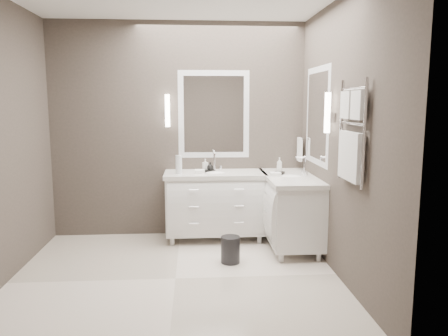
{
  "coord_description": "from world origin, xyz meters",
  "views": [
    {
      "loc": [
        0.19,
        -4.07,
        1.7
      ],
      "look_at": [
        0.52,
        0.7,
        0.98
      ],
      "focal_mm": 35.0,
      "sensor_mm": 36.0,
      "label": 1
    }
  ],
  "objects": [
    {
      "name": "floor",
      "position": [
        0.0,
        0.0,
        -0.01
      ],
      "size": [
        3.2,
        3.0,
        0.01
      ],
      "primitive_type": "cube",
      "color": "white",
      "rests_on": "ground"
    },
    {
      "name": "soap_bottle_a",
      "position": [
        0.33,
        1.29,
        0.94
      ],
      "size": [
        0.08,
        0.08,
        0.13
      ],
      "primitive_type": "imported",
      "rotation": [
        0.0,
        0.0,
        0.29
      ],
      "color": "white",
      "rests_on": "amenity_tray_back"
    },
    {
      "name": "wall_right",
      "position": [
        1.6,
        0.0,
        1.35
      ],
      "size": [
        0.01,
        3.0,
        2.7
      ],
      "primitive_type": "cube",
      "color": "#433B35",
      "rests_on": "floor"
    },
    {
      "name": "mirror_right",
      "position": [
        1.59,
        0.8,
        1.55
      ],
      "size": [
        0.02,
        0.9,
        1.1
      ],
      "color": "white",
      "rests_on": "wall_right"
    },
    {
      "name": "mirror_back",
      "position": [
        0.45,
        1.49,
        1.55
      ],
      "size": [
        0.9,
        0.02,
        1.1
      ],
      "color": "white",
      "rests_on": "wall_back"
    },
    {
      "name": "water_bottle",
      "position": [
        0.01,
        1.14,
        0.96
      ],
      "size": [
        0.09,
        0.09,
        0.22
      ],
      "primitive_type": "cylinder",
      "rotation": [
        0.0,
        0.0,
        -0.2
      ],
      "color": "silver",
      "rests_on": "vanity_back"
    },
    {
      "name": "soap_bottle_c",
      "position": [
        1.21,
        1.03,
        0.96
      ],
      "size": [
        0.07,
        0.08,
        0.18
      ],
      "primitive_type": "imported",
      "rotation": [
        0.0,
        0.0,
        0.1
      ],
      "color": "white",
      "rests_on": "amenity_tray_right"
    },
    {
      "name": "vanity_back",
      "position": [
        0.45,
        1.23,
        0.49
      ],
      "size": [
        1.24,
        0.59,
        0.97
      ],
      "color": "white",
      "rests_on": "floor"
    },
    {
      "name": "towel_bar_corner",
      "position": [
        1.54,
        1.36,
        1.12
      ],
      "size": [
        0.03,
        0.22,
        0.3
      ],
      "color": "white",
      "rests_on": "wall_right"
    },
    {
      "name": "amenity_tray_back",
      "position": [
        0.36,
        1.27,
        0.86
      ],
      "size": [
        0.19,
        0.16,
        0.03
      ],
      "primitive_type": "cube",
      "rotation": [
        0.0,
        0.0,
        0.18
      ],
      "color": "black",
      "rests_on": "vanity_back"
    },
    {
      "name": "amenity_tray_right",
      "position": [
        1.21,
        1.03,
        0.86
      ],
      "size": [
        0.16,
        0.19,
        0.02
      ],
      "primitive_type": "cube",
      "rotation": [
        0.0,
        0.0,
        -0.3
      ],
      "color": "black",
      "rests_on": "vanity_right"
    },
    {
      "name": "sconce_right",
      "position": [
        1.53,
        0.22,
        1.59
      ],
      "size": [
        0.06,
        0.06,
        0.4
      ],
      "color": "white",
      "rests_on": "wall_right"
    },
    {
      "name": "towel_ladder",
      "position": [
        1.55,
        -0.4,
        1.39
      ],
      "size": [
        0.06,
        0.58,
        0.9
      ],
      "color": "white",
      "rests_on": "wall_right"
    },
    {
      "name": "waste_bin",
      "position": [
        0.57,
        0.39,
        0.14
      ],
      "size": [
        0.22,
        0.22,
        0.29
      ],
      "primitive_type": "cylinder",
      "rotation": [
        0.0,
        0.0,
        -0.06
      ],
      "color": "black",
      "rests_on": "floor"
    },
    {
      "name": "vanity_right",
      "position": [
        1.33,
        0.9,
        0.49
      ],
      "size": [
        0.59,
        1.24,
        0.97
      ],
      "color": "white",
      "rests_on": "floor"
    },
    {
      "name": "sconce_back",
      "position": [
        -0.13,
        1.43,
        1.59
      ],
      "size": [
        0.06,
        0.06,
        0.4
      ],
      "color": "white",
      "rests_on": "wall_back"
    },
    {
      "name": "wall_front",
      "position": [
        0.0,
        -1.5,
        1.35
      ],
      "size": [
        3.2,
        0.01,
        2.7
      ],
      "primitive_type": "cube",
      "color": "#433B35",
      "rests_on": "floor"
    },
    {
      "name": "wall_back",
      "position": [
        0.0,
        1.5,
        1.35
      ],
      "size": [
        3.2,
        0.01,
        2.7
      ],
      "primitive_type": "cube",
      "color": "#433B35",
      "rests_on": "floor"
    },
    {
      "name": "soap_bottle_b",
      "position": [
        0.39,
        1.24,
        0.93
      ],
      "size": [
        0.09,
        0.09,
        0.1
      ],
      "primitive_type": "imported",
      "rotation": [
        0.0,
        0.0,
        0.21
      ],
      "color": "black",
      "rests_on": "amenity_tray_back"
    }
  ]
}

